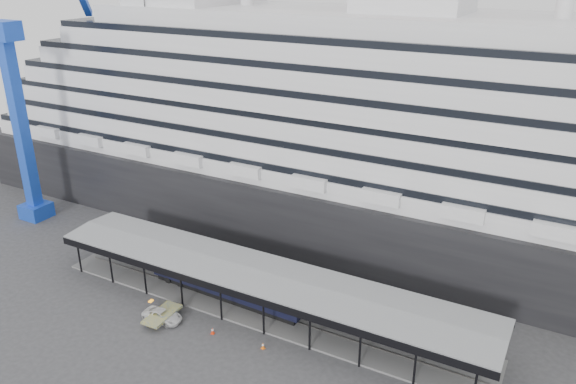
% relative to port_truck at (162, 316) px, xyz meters
% --- Properties ---
extents(ground, '(200.00, 200.00, 0.00)m').
position_rel_port_truck_xyz_m(ground, '(8.87, 2.55, -0.67)').
color(ground, '#363638').
rests_on(ground, ground).
extents(cruise_ship, '(130.00, 30.00, 43.90)m').
position_rel_port_truck_xyz_m(cruise_ship, '(8.92, 34.55, 17.68)').
color(cruise_ship, black).
rests_on(cruise_ship, ground).
extents(platform_canopy, '(56.00, 9.18, 5.30)m').
position_rel_port_truck_xyz_m(platform_canopy, '(8.87, 7.55, 1.69)').
color(platform_canopy, slate).
rests_on(platform_canopy, ground).
extents(crane_blue, '(22.63, 19.19, 47.60)m').
position_rel_port_truck_xyz_m(crane_blue, '(-36.24, 13.17, 19.29)').
color(crane_blue, blue).
rests_on(crane_blue, ground).
extents(port_truck, '(4.91, 2.39, 1.34)m').
position_rel_port_truck_xyz_m(port_truck, '(0.00, 0.00, 0.00)').
color(port_truck, silver).
rests_on(port_truck, ground).
extents(pullman_carriage, '(21.69, 3.44, 21.22)m').
position_rel_port_truck_xyz_m(pullman_carriage, '(3.96, 7.55, 1.91)').
color(pullman_carriage, black).
rests_on(pullman_carriage, ground).
extents(traffic_cone_left, '(0.41, 0.41, 0.73)m').
position_rel_port_truck_xyz_m(traffic_cone_left, '(0.80, -0.54, -0.31)').
color(traffic_cone_left, red).
rests_on(traffic_cone_left, ground).
extents(traffic_cone_mid, '(0.49, 0.49, 0.83)m').
position_rel_port_truck_xyz_m(traffic_cone_mid, '(6.63, 0.72, -0.26)').
color(traffic_cone_mid, red).
rests_on(traffic_cone_mid, ground).
extents(traffic_cone_right, '(0.52, 0.52, 0.78)m').
position_rel_port_truck_xyz_m(traffic_cone_right, '(13.02, 1.19, -0.28)').
color(traffic_cone_right, orange).
rests_on(traffic_cone_right, ground).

